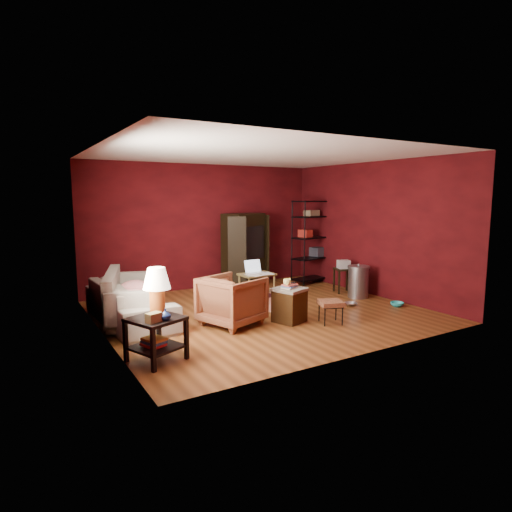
# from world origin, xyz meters

# --- Properties ---
(room) EXTENTS (5.54, 5.04, 2.84)m
(room) POSITION_xyz_m (-0.04, -0.01, 1.40)
(room) COLOR brown
(room) RESTS_ON ground
(sofa) EXTENTS (0.79, 2.33, 0.90)m
(sofa) POSITION_xyz_m (-2.22, 0.58, 0.45)
(sofa) COLOR gray
(sofa) RESTS_ON ground
(armchair) EXTENTS (1.05, 1.08, 0.89)m
(armchair) POSITION_xyz_m (-0.83, -0.43, 0.44)
(armchair) COLOR black
(armchair) RESTS_ON ground
(pet_bowl_steel) EXTENTS (0.24, 0.15, 0.24)m
(pet_bowl_steel) POSITION_xyz_m (1.70, -0.51, 0.12)
(pet_bowl_steel) COLOR silver
(pet_bowl_steel) RESTS_ON ground
(pet_bowl_turquoise) EXTENTS (0.26, 0.11, 0.25)m
(pet_bowl_turquoise) POSITION_xyz_m (2.42, -1.00, 0.13)
(pet_bowl_turquoise) COLOR #28B6BE
(pet_bowl_turquoise) RESTS_ON ground
(vase) EXTENTS (0.18, 0.19, 0.14)m
(vase) POSITION_xyz_m (-2.31, -1.50, 0.63)
(vase) COLOR #0E1B46
(vase) RESTS_ON side_table
(mug) EXTENTS (0.15, 0.13, 0.13)m
(mug) POSITION_xyz_m (-0.00, -0.80, 0.70)
(mug) COLOR #FFF97C
(mug) RESTS_ON hamper
(side_table) EXTENTS (0.77, 0.77, 1.18)m
(side_table) POSITION_xyz_m (-2.34, -1.23, 0.71)
(side_table) COLOR black
(side_table) RESTS_ON ground
(sofa_cushions) EXTENTS (1.24, 2.00, 0.78)m
(sofa_cushions) POSITION_xyz_m (-2.24, 0.57, 0.38)
(sofa_cushions) COLOR gray
(sofa_cushions) RESTS_ON sofa
(hamper) EXTENTS (0.60, 0.60, 0.66)m
(hamper) POSITION_xyz_m (0.07, -0.77, 0.30)
(hamper) COLOR #3F240E
(hamper) RESTS_ON ground
(footstool) EXTENTS (0.48, 0.48, 0.38)m
(footstool) POSITION_xyz_m (0.60, -1.20, 0.33)
(footstool) COLOR black
(footstool) RESTS_ON ground
(rug_round) EXTENTS (1.97, 1.97, 0.01)m
(rug_round) POSITION_xyz_m (0.51, 0.54, 0.01)
(rug_round) COLOR beige
(rug_round) RESTS_ON ground
(rug_oriental) EXTENTS (1.37, 1.18, 0.01)m
(rug_oriental) POSITION_xyz_m (0.29, 1.04, 0.02)
(rug_oriental) COLOR #50151E
(rug_oriental) RESTS_ON ground
(laptop_desk) EXTENTS (0.68, 0.54, 0.82)m
(laptop_desk) POSITION_xyz_m (0.30, 0.69, 0.51)
(laptop_desk) COLOR brown
(laptop_desk) RESTS_ON ground
(tv_armoire) EXTENTS (1.24, 0.99, 1.70)m
(tv_armoire) POSITION_xyz_m (0.86, 2.16, 0.88)
(tv_armoire) COLOR black
(tv_armoire) RESTS_ON ground
(wire_shelving) EXTENTS (1.03, 0.60, 1.99)m
(wire_shelving) POSITION_xyz_m (2.43, 1.65, 1.09)
(wire_shelving) COLOR black
(wire_shelving) RESTS_ON ground
(small_stand) EXTENTS (0.46, 0.46, 0.71)m
(small_stand) POSITION_xyz_m (2.36, 0.44, 0.53)
(small_stand) COLOR black
(small_stand) RESTS_ON ground
(trash_can) EXTENTS (0.53, 0.53, 0.71)m
(trash_can) POSITION_xyz_m (2.31, -0.07, 0.34)
(trash_can) COLOR gray
(trash_can) RESTS_ON ground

